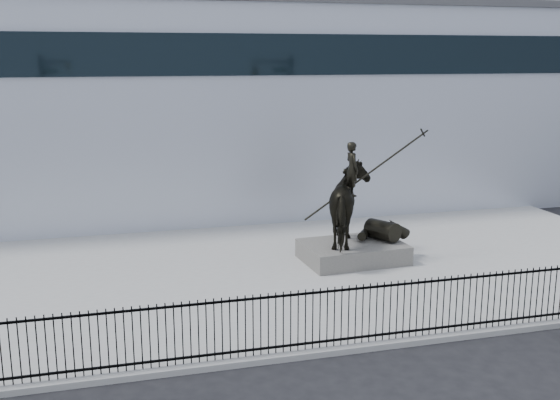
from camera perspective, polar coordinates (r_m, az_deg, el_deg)
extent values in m
plane|color=black|center=(14.83, 2.39, -15.53)|extent=(120.00, 120.00, 0.00)
cube|color=#979794|center=(21.04, -3.40, -6.66)|extent=(30.00, 12.00, 0.15)
cube|color=#B6BBC6|center=(32.81, -8.23, 8.03)|extent=(44.00, 14.00, 9.00)
cube|color=black|center=(15.77, 1.00, -12.52)|extent=(22.00, 0.05, 0.05)
cube|color=black|center=(15.28, 1.02, -8.27)|extent=(22.00, 0.05, 0.05)
cube|color=black|center=(15.53, 1.01, -10.51)|extent=(22.00, 0.03, 1.50)
cube|color=#55534E|center=(22.36, 6.36, -4.51)|extent=(3.47, 2.49, 0.62)
imported|color=black|center=(21.94, 6.46, -0.41)|extent=(2.41, 2.77, 2.66)
imported|color=black|center=(21.66, 6.29, 2.70)|extent=(0.47, 0.68, 1.80)
cylinder|color=black|center=(21.91, 7.39, 2.06)|extent=(4.27, 0.32, 2.70)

